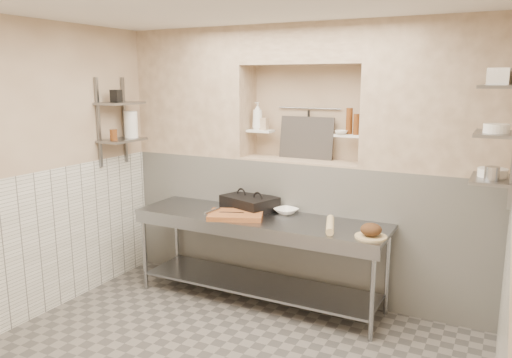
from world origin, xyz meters
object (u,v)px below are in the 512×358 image
Objects in this scene: jug_left at (131,124)px; rolling_pin at (330,225)px; bowl_alcove at (341,132)px; bottle_soap at (258,116)px; bread_loaf at (371,230)px; cutting_board at (236,215)px; mixing_bowl at (286,211)px; prep_table at (258,242)px; panini_press at (250,203)px.

rolling_pin is at bearing -1.75° from jug_left.
bowl_alcove is 0.43× the size of jug_left.
bread_loaf is at bearing -25.94° from bottle_soap.
bowl_alcove is (-0.11, 0.58, 0.80)m from rolling_pin.
rolling_pin is 1.55m from bottle_soap.
bowl_alcove reaches higher than cutting_board.
cutting_board is 1.34m from bowl_alcove.
bread_loaf is at bearing -21.53° from mixing_bowl.
jug_left reaches higher than bowl_alcove.
jug_left reaches higher than prep_table.
bread_loaf is 1.13m from bowl_alcove.
panini_press is 1.35× the size of rolling_pin.
jug_left is at bearing 179.31° from prep_table.
bread_loaf is 2.89m from jug_left.
bowl_alcove is (0.86, 0.63, 0.81)m from cutting_board.
bowl_alcove is at bearing 12.54° from jug_left.
bread_loaf reaches higher than cutting_board.
jug_left is (-2.77, 0.16, 0.79)m from bread_loaf.
panini_press is (-0.21, 0.22, 0.33)m from prep_table.
mixing_bowl is (0.41, 0.03, -0.05)m from panini_press.
bottle_soap is at bearing 149.58° from rolling_pin.
bottle_soap reaches higher than cutting_board.
panini_press is 2.77× the size of mixing_bowl.
bowl_alcove is (0.47, 0.28, 0.80)m from mixing_bowl.
bread_loaf is 1.86m from bottle_soap.
panini_press is at bearing -76.21° from bottle_soap.
mixing_bowl is at bearing 158.47° from bread_loaf.
rolling_pin is 0.99m from bowl_alcove.
rolling_pin is at bearing 3.56° from panini_press.
rolling_pin is at bearing -3.94° from prep_table.
rolling_pin is 0.41m from bread_loaf.
prep_table is 0.83m from rolling_pin.
mixing_bowl is at bearing 7.10° from jug_left.
bottle_soap is at bearing 98.75° from cutting_board.
cutting_board is 1.81× the size of jug_left.
panini_press is 2.15× the size of jug_left.
bowl_alcove reaches higher than panini_press.
mixing_bowl is at bearing -149.05° from bowl_alcove.
cutting_board is 2.33× the size of mixing_bowl.
mixing_bowl is 0.49× the size of rolling_pin.
panini_press is 1.20m from bowl_alcove.
panini_press is at bearing 93.04° from cutting_board.
prep_table is 4.88× the size of cutting_board.
panini_press is 1.61m from jug_left.
mixing_bowl is 0.97m from bowl_alcove.
jug_left is (-2.27, -0.50, 0.03)m from bowl_alcove.
bottle_soap reaches higher than bread_loaf.
mixing_bowl is (0.20, 0.24, 0.29)m from prep_table.
prep_table is 4.11× the size of panini_press.
rolling_pin is at bearing -27.42° from mixing_bowl.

